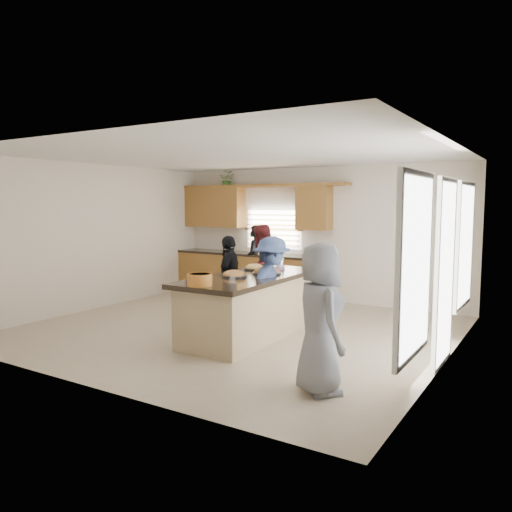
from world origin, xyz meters
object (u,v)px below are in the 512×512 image
Objects in this scene: woman_left_mid at (261,268)px; woman_left_back at (254,261)px; island at (250,307)px; woman_left_front at (229,278)px; salad_bowl at (200,279)px; woman_right_front at (320,318)px; woman_right_back at (272,288)px.

woman_left_back is at bearing -148.47° from woman_left_mid.
woman_left_front reaches higher than island.
island is 8.20× the size of salad_bowl.
woman_left_back is 2.22m from woman_left_front.
salad_bowl is at bearing 34.06° from woman_right_front.
island is at bearing 11.12° from woman_left_back.
woman_left_mid is 1.10× the size of woman_left_front.
salad_bowl is 4.31m from woman_left_back.
woman_left_back is 1.34m from woman_left_mid.
woman_right_back is at bearing -1.46° from woman_right_front.
woman_left_back reaches higher than salad_bowl.
woman_left_back reaches higher than island.
woman_left_mid is at bearing 31.99° from woman_right_back.
woman_right_front reaches higher than island.
salad_bowl is at bearing 2.62° from woman_left_back.
woman_left_front is (0.77, -2.08, -0.04)m from woman_left_back.
woman_left_back is 0.96× the size of woman_left_mid.
island is 1.97m from woman_left_mid.
island is 2.46m from woman_right_front.
woman_left_mid reaches higher than salad_bowl.
salad_bowl is 0.21× the size of woman_left_back.
woman_left_mid is at bearing 105.52° from salad_bowl.
woman_left_mid is (0.81, -1.07, 0.03)m from woman_left_back.
woman_right_front is at bearing 19.55° from woman_left_back.
salad_bowl is (-0.04, -1.18, 0.59)m from island.
island is at bearing 88.07° from salad_bowl.
woman_left_back is at bearing 119.60° from island.
woman_left_front is 0.91× the size of woman_right_front.
woman_left_mid reaches higher than woman_right_back.
woman_left_mid is at bearing 162.23° from woman_left_front.
island is 1.75× the size of woman_right_back.
woman_left_front is 0.96× the size of woman_right_back.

